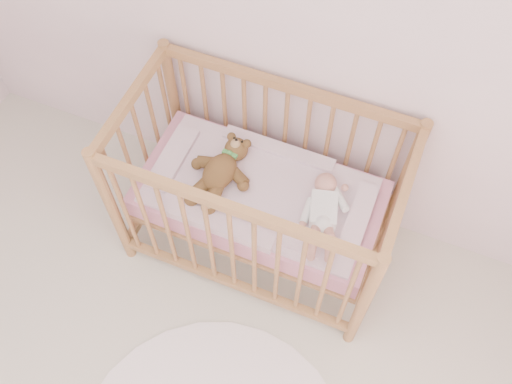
% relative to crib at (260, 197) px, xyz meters
% --- Properties ---
extents(wall_back, '(4.00, 0.02, 2.70)m').
position_rel_crib_xyz_m(wall_back, '(-0.01, 0.40, 0.85)').
color(wall_back, silver).
rests_on(wall_back, floor).
extents(crib, '(1.36, 0.76, 1.00)m').
position_rel_crib_xyz_m(crib, '(0.00, 0.00, 0.00)').
color(crib, '#B0854B').
rests_on(crib, floor).
extents(mattress, '(1.22, 0.62, 0.13)m').
position_rel_crib_xyz_m(mattress, '(0.00, 0.00, -0.01)').
color(mattress, pink).
rests_on(mattress, crib).
extents(blanket, '(1.10, 0.58, 0.06)m').
position_rel_crib_xyz_m(blanket, '(0.00, 0.00, 0.06)').
color(blanket, pink).
rests_on(blanket, mattress).
extents(baby, '(0.35, 0.53, 0.12)m').
position_rel_crib_xyz_m(baby, '(0.33, -0.02, 0.14)').
color(baby, white).
rests_on(baby, blanket).
extents(teddy_bear, '(0.39, 0.51, 0.13)m').
position_rel_crib_xyz_m(teddy_bear, '(-0.21, -0.02, 0.15)').
color(teddy_bear, brown).
rests_on(teddy_bear, blanket).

